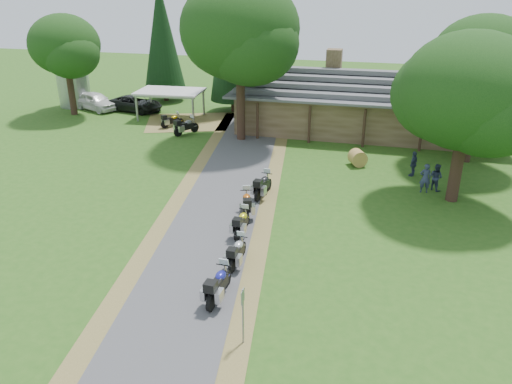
% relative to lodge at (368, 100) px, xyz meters
% --- Properties ---
extents(ground, '(120.00, 120.00, 0.00)m').
position_rel_lodge_xyz_m(ground, '(-6.00, -24.00, -2.45)').
color(ground, '#295618').
rests_on(ground, ground).
extents(driveway, '(51.95, 51.95, 0.00)m').
position_rel_lodge_xyz_m(driveway, '(-6.50, -20.00, -2.45)').
color(driveway, '#47474A').
rests_on(driveway, ground).
extents(lodge, '(21.40, 9.40, 4.90)m').
position_rel_lodge_xyz_m(lodge, '(0.00, 0.00, 0.00)').
color(lodge, brown).
rests_on(lodge, ground).
extents(silo, '(3.27, 3.27, 6.01)m').
position_rel_lodge_xyz_m(silo, '(-27.68, 1.55, 0.56)').
color(silo, gray).
rests_on(silo, ground).
extents(carport, '(5.85, 4.11, 2.43)m').
position_rel_lodge_xyz_m(carport, '(-16.92, -0.32, -1.23)').
color(carport, silver).
rests_on(carport, ground).
extents(car_white_sedan, '(4.83, 6.69, 2.06)m').
position_rel_lodge_xyz_m(car_white_sedan, '(-24.94, 0.66, -1.42)').
color(car_white_sedan, silver).
rests_on(car_white_sedan, ground).
extents(car_dark_suv, '(3.45, 5.96, 2.14)m').
position_rel_lodge_xyz_m(car_dark_suv, '(-21.08, 1.07, -1.38)').
color(car_dark_suv, black).
rests_on(car_dark_suv, ground).
extents(motorcycle_row_a, '(0.78, 2.09, 1.40)m').
position_rel_lodge_xyz_m(motorcycle_row_a, '(-4.33, -25.08, -1.75)').
color(motorcycle_row_a, navy).
rests_on(motorcycle_row_a, ground).
extents(motorcycle_row_b, '(0.66, 1.89, 1.29)m').
position_rel_lodge_xyz_m(motorcycle_row_b, '(-4.36, -22.44, -1.81)').
color(motorcycle_row_b, '#B1B3B9').
rests_on(motorcycle_row_b, ground).
extents(motorcycle_row_c, '(0.65, 1.90, 1.29)m').
position_rel_lodge_xyz_m(motorcycle_row_c, '(-4.94, -19.69, -1.80)').
color(motorcycle_row_c, gold).
rests_on(motorcycle_row_c, ground).
extents(motorcycle_row_d, '(1.25, 2.15, 1.40)m').
position_rel_lodge_xyz_m(motorcycle_row_d, '(-5.26, -17.62, -1.75)').
color(motorcycle_row_d, '#B65510').
rests_on(motorcycle_row_d, ground).
extents(motorcycle_row_e, '(0.95, 2.16, 1.43)m').
position_rel_lodge_xyz_m(motorcycle_row_e, '(-5.00, -15.03, -1.74)').
color(motorcycle_row_e, black).
rests_on(motorcycle_row_e, ground).
extents(motorcycle_carport_a, '(1.63, 1.76, 1.24)m').
position_rel_lodge_xyz_m(motorcycle_carport_a, '(-15.66, -3.06, -1.83)').
color(motorcycle_carport_a, '#C0980D').
rests_on(motorcycle_carport_a, ground).
extents(motorcycle_carport_b, '(1.66, 2.20, 1.46)m').
position_rel_lodge_xyz_m(motorcycle_carport_b, '(-13.76, -4.72, -1.72)').
color(motorcycle_carport_b, slate).
rests_on(motorcycle_carport_b, ground).
extents(person_a, '(0.61, 0.46, 2.07)m').
position_rel_lodge_xyz_m(person_a, '(3.92, -12.23, -1.41)').
color(person_a, '#2F3955').
rests_on(person_a, ground).
extents(person_b, '(0.66, 0.65, 1.90)m').
position_rel_lodge_xyz_m(person_b, '(4.56, -11.70, -1.50)').
color(person_b, '#2F3955').
rests_on(person_b, ground).
extents(person_c, '(0.57, 0.65, 1.89)m').
position_rel_lodge_xyz_m(person_c, '(3.37, -9.68, -1.50)').
color(person_c, '#2F3955').
rests_on(person_c, ground).
extents(hay_bale, '(1.37, 1.32, 1.06)m').
position_rel_lodge_xyz_m(hay_bale, '(-0.12, -8.62, -1.92)').
color(hay_bale, olive).
rests_on(hay_bale, ground).
extents(sign_post, '(0.39, 0.07, 2.17)m').
position_rel_lodge_xyz_m(sign_post, '(-2.72, -27.34, -1.36)').
color(sign_post, gray).
rests_on(sign_post, ground).
extents(oak_lodge_left, '(8.55, 8.55, 13.12)m').
position_rel_lodge_xyz_m(oak_lodge_left, '(-9.18, -4.97, 4.11)').
color(oak_lodge_left, black).
rests_on(oak_lodge_left, ground).
extents(oak_lodge_right, '(6.61, 6.61, 10.83)m').
position_rel_lodge_xyz_m(oak_lodge_right, '(6.97, -5.97, 2.96)').
color(oak_lodge_right, black).
rests_on(oak_lodge_right, ground).
extents(oak_driveway, '(7.20, 7.20, 9.89)m').
position_rel_lodge_xyz_m(oak_driveway, '(5.38, -12.99, 2.50)').
color(oak_driveway, black).
rests_on(oak_driveway, ground).
extents(oak_silo, '(6.06, 6.06, 9.94)m').
position_rel_lodge_xyz_m(oak_silo, '(-25.99, -1.39, 2.52)').
color(oak_silo, black).
rests_on(oak_silo, ground).
extents(cedar_near, '(4.24, 4.24, 15.16)m').
position_rel_lodge_xyz_m(cedar_near, '(-12.25, 3.35, 5.13)').
color(cedar_near, black).
rests_on(cedar_near, ground).
extents(cedar_far, '(4.09, 4.09, 11.52)m').
position_rel_lodge_xyz_m(cedar_far, '(-20.13, 5.85, 3.31)').
color(cedar_far, black).
rests_on(cedar_far, ground).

